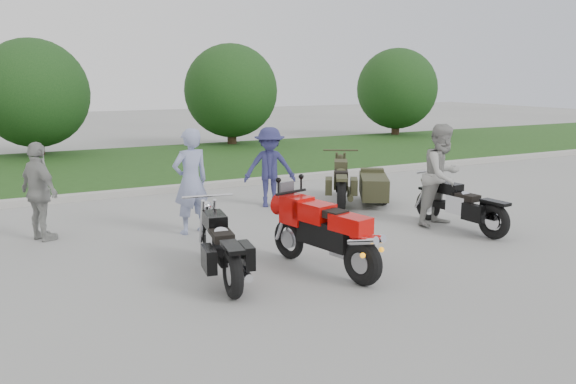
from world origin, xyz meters
name	(u,v)px	position (x,y,z in m)	size (l,w,h in m)	color
ground	(310,259)	(0.00, 0.00, 0.00)	(80.00, 80.00, 0.00)	#A1A19B
curb	(192,187)	(0.00, 6.00, 0.07)	(60.00, 0.30, 0.15)	#AEACA4
grass_strip	(151,164)	(0.00, 10.15, 0.07)	(60.00, 8.00, 0.14)	#2C5D1F
tree_mid_left	(34,93)	(-3.00, 13.50, 2.19)	(3.60, 3.60, 4.00)	#3F2B1C
tree_mid_right	(231,91)	(4.00, 13.50, 2.19)	(3.60, 3.60, 4.00)	#3F2B1C
tree_far_right	(397,89)	(12.00, 13.50, 2.19)	(3.60, 3.60, 4.00)	#3F2B1C
sportbike_red	(326,232)	(-0.09, -0.59, 0.59)	(0.74, 2.10, 1.01)	black
cruiser_left	(221,249)	(-1.52, -0.21, 0.44)	(0.50, 2.21, 0.85)	black
cruiser_right	(463,208)	(3.28, 0.20, 0.42)	(0.47, 2.14, 0.82)	black
cruiser_sidecar	(360,185)	(2.81, 2.81, 0.42)	(1.83, 2.20, 0.91)	black
person_stripe	(191,181)	(-1.17, 2.25, 0.94)	(0.68, 0.45, 1.88)	#8D97C0
person_grey	(442,175)	(3.17, 0.67, 0.95)	(0.93, 0.72, 1.90)	#9C9C96
person_denim	(270,167)	(0.96, 3.52, 0.85)	(1.10, 0.63, 1.71)	navy
person_back	(40,192)	(-3.58, 2.98, 0.85)	(0.99, 0.41, 1.69)	#979893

